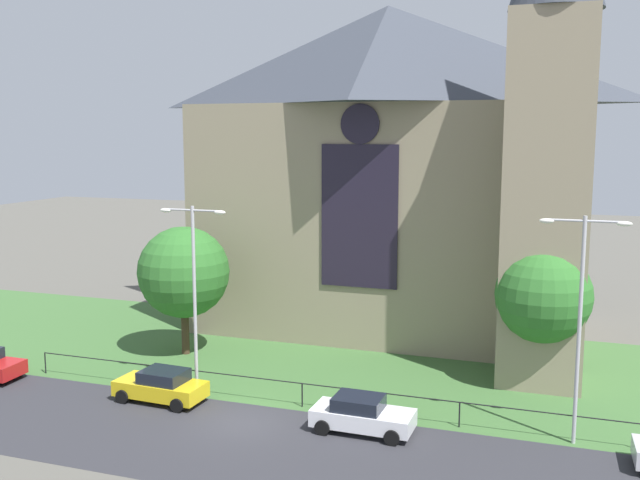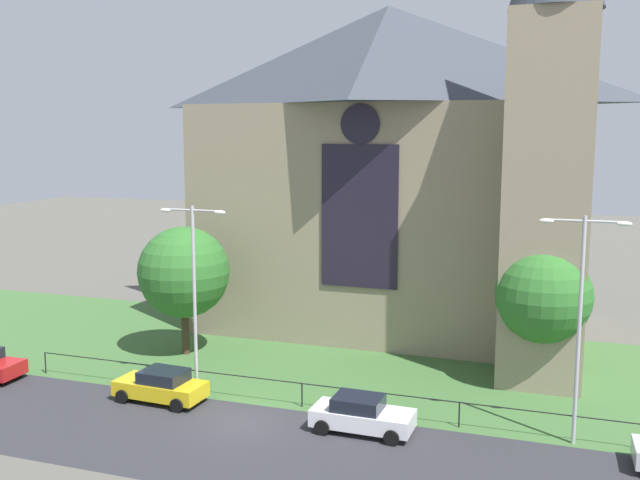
# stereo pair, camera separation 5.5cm
# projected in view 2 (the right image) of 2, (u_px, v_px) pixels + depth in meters

# --- Properties ---
(ground) EXTENTS (160.00, 160.00, 0.00)m
(ground) POSITION_uv_depth(u_px,v_px,m) (320.00, 356.00, 40.65)
(ground) COLOR #56544C
(road_asphalt) EXTENTS (120.00, 8.00, 0.01)m
(road_asphalt) POSITION_uv_depth(u_px,v_px,m) (222.00, 440.00, 29.44)
(road_asphalt) COLOR #2D2D33
(road_asphalt) RESTS_ON ground
(grass_verge) EXTENTS (120.00, 20.00, 0.01)m
(grass_verge) POSITION_uv_depth(u_px,v_px,m) (308.00, 366.00, 38.78)
(grass_verge) COLOR #3D6633
(grass_verge) RESTS_ON ground
(church_building) EXTENTS (23.20, 16.20, 26.00)m
(church_building) POSITION_uv_depth(u_px,v_px,m) (396.00, 166.00, 44.95)
(church_building) COLOR gray
(church_building) RESTS_ON ground
(iron_railing) EXTENTS (28.40, 0.07, 1.13)m
(iron_railing) POSITION_uv_depth(u_px,v_px,m) (302.00, 386.00, 32.93)
(iron_railing) COLOR black
(iron_railing) RESTS_ON ground
(tree_left_near) EXTENTS (5.08, 5.08, 7.22)m
(tree_left_near) POSITION_uv_depth(u_px,v_px,m) (184.00, 272.00, 40.37)
(tree_left_near) COLOR #423021
(tree_left_near) RESTS_ON ground
(tree_right_near) EXTENTS (4.59, 4.59, 6.91)m
(tree_right_near) POSITION_uv_depth(u_px,v_px,m) (543.00, 297.00, 34.77)
(tree_right_near) COLOR #4C3823
(tree_right_near) RESTS_ON ground
(streetlamp_near) EXTENTS (3.37, 0.26, 9.00)m
(streetlamp_near) POSITION_uv_depth(u_px,v_px,m) (194.00, 277.00, 33.88)
(streetlamp_near) COLOR #B2B2B7
(streetlamp_near) RESTS_ON ground
(streetlamp_far) EXTENTS (3.37, 0.26, 9.18)m
(streetlamp_far) POSITION_uv_depth(u_px,v_px,m) (580.00, 303.00, 28.35)
(streetlamp_far) COLOR #B2B2B7
(streetlamp_far) RESTS_ON ground
(parked_car_yellow) EXTENTS (4.28, 2.19, 1.51)m
(parked_car_yellow) POSITION_uv_depth(u_px,v_px,m) (161.00, 386.00, 33.66)
(parked_car_yellow) COLOR gold
(parked_car_yellow) RESTS_ON ground
(parked_car_white) EXTENTS (4.23, 2.08, 1.51)m
(parked_car_white) POSITION_uv_depth(u_px,v_px,m) (362.00, 414.00, 30.23)
(parked_car_white) COLOR silver
(parked_car_white) RESTS_ON ground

